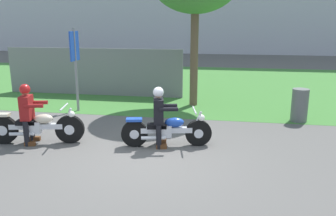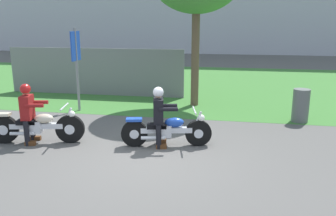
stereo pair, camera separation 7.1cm
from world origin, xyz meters
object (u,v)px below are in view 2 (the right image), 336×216
Objects in this scene: motorcycle_lead at (167,130)px; trash_can at (301,106)px; motorcycle_follow at (37,126)px; rider_follow at (28,109)px; rider_lead at (159,112)px; sign_banner at (76,57)px.

trash_can is (3.37, 2.65, 0.09)m from motorcycle_lead.
rider_follow is at bearing 179.21° from motorcycle_follow.
motorcycle_lead is 3.04m from motorcycle_follow.
motorcycle_follow reaches higher than motorcycle_lead.
rider_lead is 0.98× the size of rider_follow.
motorcycle_follow is at bearing -83.52° from sign_banner.
rider_follow is at bearing -86.63° from sign_banner.
sign_banner is (-0.18, 3.08, 0.90)m from rider_follow.
sign_banner is at bearing 179.42° from trash_can.
trash_can is at bearing 25.18° from rider_lead.
rider_follow reaches higher than trash_can.
motorcycle_follow is at bearing 174.18° from rider_lead.
trash_can is 6.86m from sign_banner.
rider_lead reaches higher than motorcycle_follow.
motorcycle_follow is at bearing 174.45° from motorcycle_lead.
trash_can is (3.54, 2.68, -0.33)m from rider_lead.
rider_follow is (-3.03, -0.34, 0.02)m from rider_lead.
motorcycle_follow is 0.84× the size of sign_banner.
trash_can is 0.36× the size of sign_banner.
motorcycle_lead is 2.17× the size of trash_can.
trash_can is (6.40, 2.98, 0.07)m from motorcycle_follow.
trash_can is (6.56, 3.02, -0.35)m from rider_follow.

